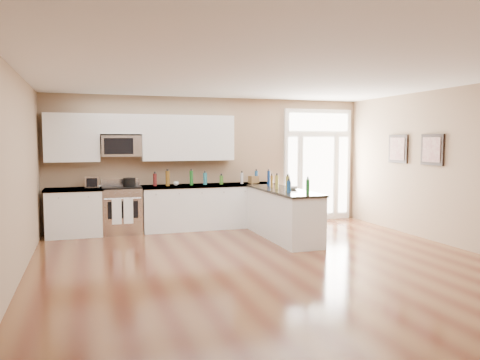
# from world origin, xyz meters

# --- Properties ---
(ground) EXTENTS (8.00, 8.00, 0.00)m
(ground) POSITION_xyz_m (0.00, 0.00, 0.00)
(ground) COLOR #512617
(room_shell) EXTENTS (8.00, 8.00, 8.00)m
(room_shell) POSITION_xyz_m (0.00, 0.00, 1.71)
(room_shell) COLOR #9A7E61
(room_shell) RESTS_ON ground
(back_cabinet_left) EXTENTS (1.10, 0.66, 0.94)m
(back_cabinet_left) POSITION_xyz_m (-2.87, 3.69, 0.44)
(back_cabinet_left) COLOR white
(back_cabinet_left) RESTS_ON ground
(back_cabinet_right) EXTENTS (2.85, 0.66, 0.94)m
(back_cabinet_right) POSITION_xyz_m (-0.16, 3.69, 0.44)
(back_cabinet_right) COLOR white
(back_cabinet_right) RESTS_ON ground
(peninsula_cabinet) EXTENTS (0.69, 2.32, 0.94)m
(peninsula_cabinet) POSITION_xyz_m (0.93, 2.24, 0.43)
(peninsula_cabinet) COLOR white
(peninsula_cabinet) RESTS_ON ground
(upper_cabinet_left) EXTENTS (1.04, 0.33, 0.95)m
(upper_cabinet_left) POSITION_xyz_m (-2.88, 3.83, 1.93)
(upper_cabinet_left) COLOR white
(upper_cabinet_left) RESTS_ON room_shell
(upper_cabinet_right) EXTENTS (1.94, 0.33, 0.95)m
(upper_cabinet_right) POSITION_xyz_m (-0.57, 3.83, 1.93)
(upper_cabinet_right) COLOR white
(upper_cabinet_right) RESTS_ON room_shell
(upper_cabinet_short) EXTENTS (0.82, 0.33, 0.40)m
(upper_cabinet_short) POSITION_xyz_m (-1.95, 3.83, 2.20)
(upper_cabinet_short) COLOR white
(upper_cabinet_short) RESTS_ON room_shell
(microwave) EXTENTS (0.78, 0.41, 0.42)m
(microwave) POSITION_xyz_m (-1.95, 3.80, 1.76)
(microwave) COLOR silver
(microwave) RESTS_ON room_shell
(entry_door) EXTENTS (1.70, 0.10, 2.60)m
(entry_door) POSITION_xyz_m (2.55, 3.95, 1.30)
(entry_door) COLOR white
(entry_door) RESTS_ON ground
(wall_art_near) EXTENTS (0.05, 0.58, 0.58)m
(wall_art_near) POSITION_xyz_m (3.47, 2.20, 1.70)
(wall_art_near) COLOR black
(wall_art_near) RESTS_ON room_shell
(wall_art_far) EXTENTS (0.05, 0.58, 0.58)m
(wall_art_far) POSITION_xyz_m (3.47, 1.20, 1.70)
(wall_art_far) COLOR black
(wall_art_far) RESTS_ON room_shell
(kitchen_range) EXTENTS (0.77, 0.69, 1.08)m
(kitchen_range) POSITION_xyz_m (-1.97, 3.69, 0.48)
(kitchen_range) COLOR silver
(kitchen_range) RESTS_ON ground
(stockpot) EXTENTS (0.33, 0.33, 0.19)m
(stockpot) POSITION_xyz_m (-1.82, 3.60, 1.05)
(stockpot) COLOR black
(stockpot) RESTS_ON kitchen_range
(toaster_oven) EXTENTS (0.27, 0.21, 0.23)m
(toaster_oven) POSITION_xyz_m (-2.53, 3.72, 1.05)
(toaster_oven) COLOR silver
(toaster_oven) RESTS_ON back_cabinet_left
(cardboard_box) EXTENTS (0.22, 0.19, 0.16)m
(cardboard_box) POSITION_xyz_m (0.84, 3.66, 1.02)
(cardboard_box) COLOR brown
(cardboard_box) RESTS_ON back_cabinet_right
(bowl_left) EXTENTS (0.19, 0.19, 0.04)m
(bowl_left) POSITION_xyz_m (-2.45, 3.69, 0.96)
(bowl_left) COLOR white
(bowl_left) RESTS_ON back_cabinet_left
(bowl_peninsula) EXTENTS (0.19, 0.19, 0.06)m
(bowl_peninsula) POSITION_xyz_m (1.10, 2.17, 0.97)
(bowl_peninsula) COLOR white
(bowl_peninsula) RESTS_ON peninsula_cabinet
(cup_counter) EXTENTS (0.11, 0.11, 0.08)m
(cup_counter) POSITION_xyz_m (-0.87, 3.63, 0.98)
(cup_counter) COLOR white
(cup_counter) RESTS_ON back_cabinet_right
(counter_bottles) EXTENTS (2.39, 2.35, 0.31)m
(counter_bottles) POSITION_xyz_m (0.16, 3.04, 1.07)
(counter_bottles) COLOR #19591E
(counter_bottles) RESTS_ON back_cabinet_right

